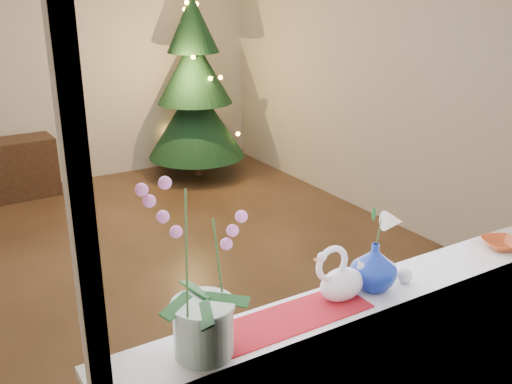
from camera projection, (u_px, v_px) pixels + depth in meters
ground at (153, 267)px, 4.48m from camera, size 5.00×5.00×0.00m
wall_back at (57, 60)px, 6.03m from camera, size 4.50×0.10×2.70m
wall_front at (395, 203)px, 2.01m from camera, size 4.50×0.10×2.70m
wall_right at (380, 72)px, 5.12m from camera, size 0.10×5.00×2.70m
windowsill at (363, 298)px, 2.27m from camera, size 2.20×0.26×0.04m
window_frame at (398, 103)px, 1.92m from camera, size 2.22×0.06×1.60m
runner at (284, 321)px, 2.07m from camera, size 0.70×0.20×0.01m
orchid_pot at (201, 268)px, 1.79m from camera, size 0.28×0.28×0.63m
swan at (343, 273)px, 2.19m from camera, size 0.28×0.16×0.22m
blue_vase at (374, 263)px, 2.27m from camera, size 0.23×0.23×0.23m
lily at (378, 217)px, 2.20m from camera, size 0.12×0.07×0.17m
paperweight at (405, 276)px, 2.34m from camera, size 0.08×0.08×0.06m
amber_dish at (501, 244)px, 2.65m from camera, size 0.19×0.19×0.04m
xmas_tree at (195, 88)px, 6.36m from camera, size 1.30×1.30×2.02m
side_table at (14, 169)px, 5.88m from camera, size 0.83×0.43×0.61m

